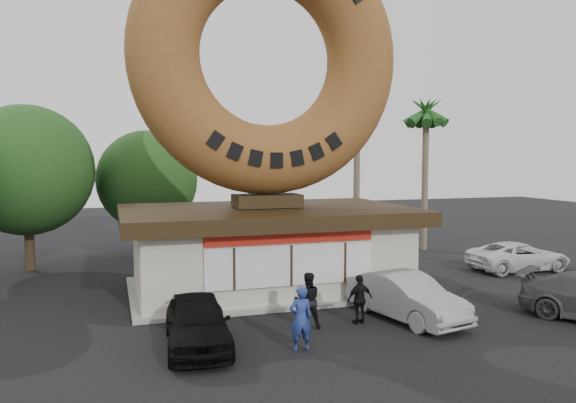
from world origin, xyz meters
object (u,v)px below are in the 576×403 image
at_px(person_right, 360,299).
at_px(car_black, 197,322).
at_px(car_silver, 406,297).
at_px(car_white, 518,256).
at_px(donut_shop, 267,246).
at_px(giant_donut, 267,57).
at_px(person_center, 308,300).
at_px(person_left, 301,318).
at_px(street_lamp, 186,171).

bearing_deg(person_right, car_black, -2.26).
bearing_deg(car_silver, car_white, 18.26).
distance_m(donut_shop, giant_donut, 7.31).
xyz_separation_m(donut_shop, car_black, (-3.65, -5.88, -1.04)).
xyz_separation_m(person_center, car_silver, (3.37, -0.10, -0.13)).
bearing_deg(person_left, car_black, -21.10).
relative_size(car_black, car_silver, 0.94).
height_order(donut_shop, car_white, donut_shop).
bearing_deg(person_right, car_white, -162.60).
distance_m(car_silver, car_white, 10.36).
relative_size(person_center, car_black, 0.41).
xyz_separation_m(donut_shop, car_white, (12.09, 0.08, -1.11)).
distance_m(car_black, car_silver, 6.89).
bearing_deg(car_silver, person_right, 165.33).
bearing_deg(person_right, donut_shop, -82.51).
distance_m(giant_donut, car_silver, 10.39).
bearing_deg(donut_shop, car_black, -121.82).
bearing_deg(street_lamp, giant_donut, -79.49).
bearing_deg(person_left, person_center, -113.33).
bearing_deg(car_silver, person_left, -170.69).
relative_size(person_right, car_silver, 0.35).
bearing_deg(person_center, street_lamp, -77.41).
xyz_separation_m(donut_shop, person_right, (1.59, -5.23, -0.98)).
bearing_deg(car_silver, giant_donut, 108.41).
distance_m(street_lamp, car_white, 17.54).
relative_size(street_lamp, person_left, 4.47).
height_order(car_silver, car_white, car_silver).
height_order(person_center, person_right, person_center).
height_order(person_left, car_black, person_left).
distance_m(person_right, car_black, 5.28).
height_order(car_black, car_white, car_black).
relative_size(giant_donut, car_silver, 2.34).
bearing_deg(car_silver, person_center, 165.49).
xyz_separation_m(person_left, person_center, (0.85, 1.81, -0.02)).
xyz_separation_m(street_lamp, person_right, (3.44, -15.24, -3.70)).
distance_m(person_center, car_silver, 3.37).
bearing_deg(person_right, car_silver, 168.79).
relative_size(person_left, car_white, 0.38).
distance_m(street_lamp, car_silver, 16.54).
relative_size(person_right, car_black, 0.37).
relative_size(car_silver, car_white, 0.95).
bearing_deg(street_lamp, person_right, -77.28).
relative_size(person_center, car_silver, 0.39).
relative_size(giant_donut, car_white, 2.22).
bearing_deg(person_right, person_center, -10.90).
relative_size(donut_shop, car_black, 2.63).
distance_m(giant_donut, person_center, 9.72).
height_order(person_left, person_right, person_left).
relative_size(giant_donut, person_left, 5.89).
xyz_separation_m(person_left, car_black, (-2.65, 1.11, -0.17)).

